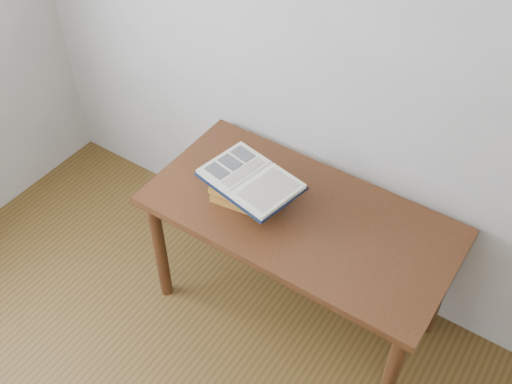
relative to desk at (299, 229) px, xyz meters
The scene contains 3 objects.
desk is the anchor object (origin of this frame).
book_stack 0.30m from the desk, 164.74° to the right, with size 0.27×0.21×0.12m.
open_book 0.32m from the desk, 162.71° to the right, with size 0.44×0.34×0.03m.
Camera 1 is at (0.82, -0.14, 2.53)m, focal length 42.00 mm.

